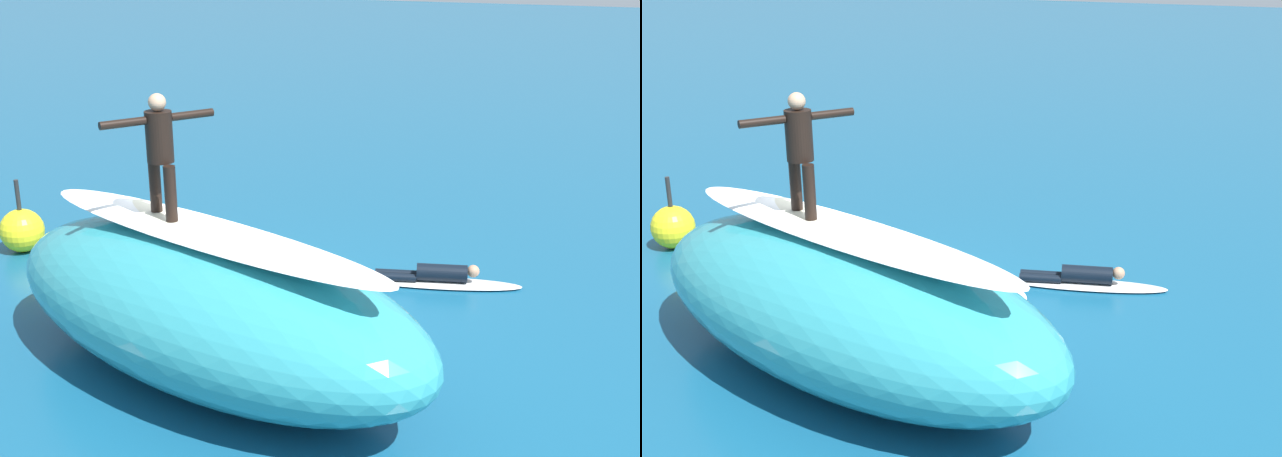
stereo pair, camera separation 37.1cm
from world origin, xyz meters
The scene contains 9 objects.
ground_plane centered at (0.00, 0.00, 0.00)m, with size 120.00×120.00×0.00m, color #145175.
wave_crest centered at (-0.41, 1.71, 0.91)m, with size 6.35×2.67×1.82m, color teal.
wave_foam_lip centered at (-0.41, 1.71, 1.86)m, with size 5.39×0.94×0.08m, color white.
surfboard_riding centered at (0.23, 1.52, 1.86)m, with size 1.98×0.46×0.10m, color #EAE5C6.
surfer_riding centered at (0.23, 1.52, 2.77)m, with size 0.87×1.21×1.48m.
surfboard_paddling centered at (-2.39, -2.04, 0.03)m, with size 2.46×0.48×0.07m, color silver.
surfer_paddling centered at (-2.27, -2.01, 0.19)m, with size 1.58×0.62×0.29m.
buoy_marker centered at (4.61, -0.83, 0.38)m, with size 0.74×0.74×1.26m.
foam_patch_near centered at (-1.46, -1.06, 0.06)m, with size 0.75×0.57×0.12m, color white.
Camera 1 is at (-5.04, 9.62, 5.09)m, focal length 46.60 mm.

